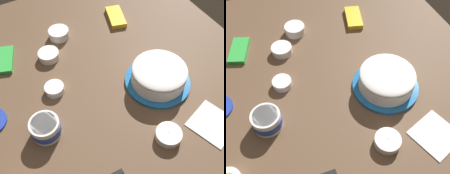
# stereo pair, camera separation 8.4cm
# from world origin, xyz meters

# --- Properties ---
(ground_plane) EXTENTS (1.54, 1.54, 0.00)m
(ground_plane) POSITION_xyz_m (0.00, 0.00, 0.00)
(ground_plane) COLOR brown
(frosted_cake) EXTENTS (0.27, 0.27, 0.10)m
(frosted_cake) POSITION_xyz_m (-0.07, -0.29, 0.04)
(frosted_cake) COLOR #1E6BB2
(frosted_cake) RESTS_ON ground_plane
(frosting_tub) EXTENTS (0.11, 0.11, 0.07)m
(frosting_tub) POSITION_xyz_m (-0.07, 0.19, 0.04)
(frosting_tub) COLOR white
(frosting_tub) RESTS_ON ground_plane
(sprinkle_bowl_yellow) EXTENTS (0.08, 0.08, 0.03)m
(sprinkle_bowl_yellow) POSITION_xyz_m (0.09, 0.10, 0.02)
(sprinkle_bowl_yellow) COLOR white
(sprinkle_bowl_yellow) RESTS_ON ground_plane
(sprinkle_bowl_pink) EXTENTS (0.09, 0.09, 0.03)m
(sprinkle_bowl_pink) POSITION_xyz_m (-0.30, -0.18, 0.02)
(sprinkle_bowl_pink) COLOR white
(sprinkle_bowl_pink) RESTS_ON ground_plane
(sprinkle_bowl_blue) EXTENTS (0.10, 0.10, 0.04)m
(sprinkle_bowl_blue) POSITION_xyz_m (0.39, -0.04, 0.02)
(sprinkle_bowl_blue) COLOR white
(sprinkle_bowl_blue) RESTS_ON ground_plane
(sprinkle_bowl_green) EXTENTS (0.09, 0.09, 0.03)m
(sprinkle_bowl_green) POSITION_xyz_m (0.28, 0.05, 0.02)
(sprinkle_bowl_green) COLOR white
(sprinkle_bowl_green) RESTS_ON ground_plane
(candy_box_lower) EXTENTS (0.17, 0.11, 0.02)m
(candy_box_lower) POSITION_xyz_m (0.37, -0.34, 0.01)
(candy_box_lower) COLOR yellow
(candy_box_lower) RESTS_ON ground_plane
(candy_box_upper) EXTENTS (0.17, 0.12, 0.02)m
(candy_box_upper) POSITION_xyz_m (0.35, 0.23, 0.01)
(candy_box_upper) COLOR green
(candy_box_upper) RESTS_ON ground_plane
(paper_napkin) EXTENTS (0.19, 0.19, 0.01)m
(paper_napkin) POSITION_xyz_m (-0.33, -0.36, 0.00)
(paper_napkin) COLOR white
(paper_napkin) RESTS_ON ground_plane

